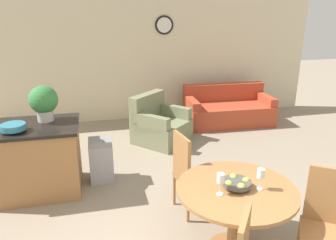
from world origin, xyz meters
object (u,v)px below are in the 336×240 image
at_px(teal_bowl, 13,127).
at_px(couch, 228,110).
at_px(dining_chair_far_side, 190,171).
at_px(potted_plant, 44,101).
at_px(fruit_bowl, 237,183).
at_px(armchair, 160,126).
at_px(dining_chair_near_right, 326,220).
at_px(kitchen_island, 36,159).
at_px(wine_glass_right, 261,174).
at_px(trash_bin, 101,160).
at_px(dining_table, 235,203).
at_px(wine_glass_left, 221,179).

xyz_separation_m(teal_bowl, couch, (3.70, 2.21, -0.72)).
relative_size(dining_chair_far_side, potted_plant, 2.13).
relative_size(fruit_bowl, armchair, 0.23).
height_order(dining_chair_near_right, kitchen_island, dining_chair_near_right).
distance_m(wine_glass_right, teal_bowl, 2.87).
bearing_deg(armchair, fruit_bowl, -130.57).
bearing_deg(trash_bin, dining_chair_near_right, -48.10).
relative_size(kitchen_island, armchair, 0.99).
bearing_deg(kitchen_island, trash_bin, 6.55).
bearing_deg(fruit_bowl, dining_table, 104.35).
height_order(dining_chair_far_side, teal_bowl, teal_bowl).
relative_size(fruit_bowl, wine_glass_right, 1.27).
bearing_deg(potted_plant, couch, 29.02).
relative_size(dining_table, wine_glass_right, 5.44).
xyz_separation_m(dining_table, fruit_bowl, (0.00, -0.00, 0.22)).
relative_size(teal_bowl, couch, 0.16).
bearing_deg(kitchen_island, teal_bowl, -130.77).
bearing_deg(potted_plant, teal_bowl, -133.85).
height_order(teal_bowl, potted_plant, potted_plant).
bearing_deg(wine_glass_right, teal_bowl, 147.29).
xyz_separation_m(dining_table, trash_bin, (-1.22, 1.76, -0.25)).
height_order(wine_glass_right, couch, wine_glass_right).
distance_m(dining_chair_far_side, potted_plant, 2.08).
height_order(fruit_bowl, wine_glass_left, wine_glass_left).
bearing_deg(dining_table, dining_chair_far_side, 106.34).
height_order(dining_table, trash_bin, dining_table).
height_order(teal_bowl, trash_bin, teal_bowl).
bearing_deg(teal_bowl, couch, 30.87).
relative_size(dining_table, dining_chair_near_right, 1.15).
height_order(dining_chair_near_right, teal_bowl, teal_bowl).
relative_size(fruit_bowl, trash_bin, 0.42).
bearing_deg(couch, armchair, -154.65).
height_order(dining_chair_near_right, trash_bin, dining_chair_near_right).
bearing_deg(couch, wine_glass_right, -106.90).
relative_size(wine_glass_left, armchair, 0.18).
distance_m(kitchen_island, armchair, 2.35).
height_order(wine_glass_right, armchair, wine_glass_right).
height_order(wine_glass_right, trash_bin, wine_glass_right).
bearing_deg(teal_bowl, armchair, 35.97).
xyz_separation_m(fruit_bowl, trash_bin, (-1.22, 1.76, -0.47)).
height_order(dining_table, wine_glass_left, wine_glass_left).
bearing_deg(fruit_bowl, trash_bin, 124.69).
relative_size(dining_table, armchair, 0.97).
height_order(wine_glass_left, kitchen_island, wine_glass_left).
xyz_separation_m(fruit_bowl, wine_glass_right, (0.20, -0.07, 0.10)).
bearing_deg(armchair, couch, -19.71).
bearing_deg(fruit_bowl, teal_bowl, 146.23).
bearing_deg(armchair, potted_plant, 170.61).
distance_m(fruit_bowl, wine_glass_left, 0.23).
bearing_deg(trash_bin, fruit_bowl, -55.31).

